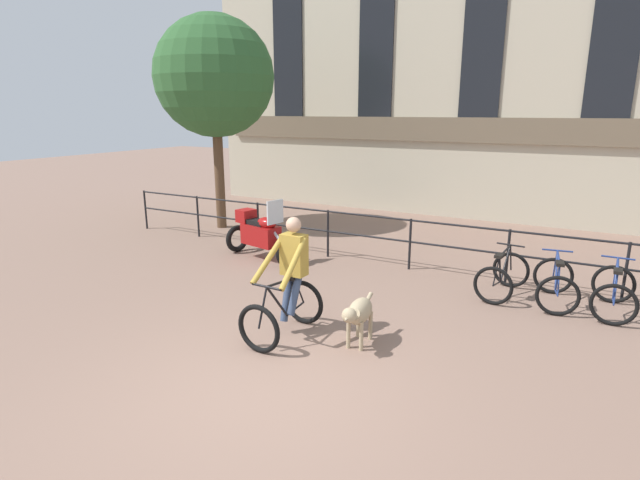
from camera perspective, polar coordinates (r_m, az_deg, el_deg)
ground_plane at (r=6.08m, az=-6.80°, el=-16.66°), size 60.00×60.00×0.00m
canal_railing at (r=10.18m, az=10.28°, el=0.51°), size 15.05×0.05×1.05m
building_facade at (r=15.55m, az=18.28°, el=19.15°), size 18.00×0.72×9.17m
cyclist_with_bike at (r=7.11m, az=-3.73°, el=-5.00°), size 0.72×1.19×1.70m
dog at (r=6.86m, az=4.43°, el=-8.30°), size 0.33×1.01×0.68m
parked_motorcycle at (r=10.88m, az=-6.84°, el=0.75°), size 1.85×1.00×1.35m
parked_bicycle_near_lamp at (r=9.24m, az=20.12°, el=-3.88°), size 0.79×1.18×0.86m
parked_bicycle_mid_left at (r=9.17m, az=25.32°, el=-4.55°), size 0.81×1.19×0.86m
parked_bicycle_mid_right at (r=9.18m, az=30.54°, el=-5.19°), size 0.67×1.12×0.86m
tree_canalside_left at (r=13.80m, az=-11.98°, el=17.74°), size 3.09×3.09×5.53m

